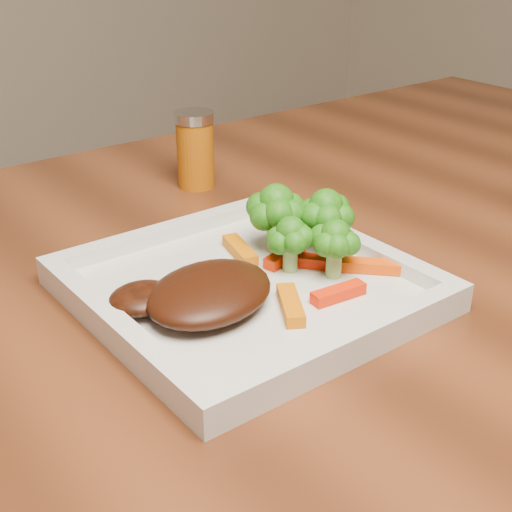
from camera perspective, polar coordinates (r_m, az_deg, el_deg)
plate at (r=0.62m, az=-0.73°, el=-2.81°), size 0.27×0.27×0.01m
steak at (r=0.58m, az=-3.75°, el=-2.94°), size 0.14×0.12×0.03m
broccoli_0 at (r=0.67m, az=1.62°, el=3.14°), size 0.07×0.07×0.07m
broccoli_1 at (r=0.67m, az=5.57°, el=2.79°), size 0.07×0.07×0.06m
broccoli_2 at (r=0.63m, az=6.32°, el=0.81°), size 0.06×0.06×0.06m
broccoli_3 at (r=0.63m, az=2.78°, el=1.37°), size 0.06×0.06×0.06m
carrot_0 at (r=0.60m, az=6.61°, el=-2.96°), size 0.05×0.02×0.01m
carrot_1 at (r=0.65m, az=9.01°, el=-0.77°), size 0.05×0.05×0.01m
carrot_2 at (r=0.58m, az=2.79°, el=-3.92°), size 0.04×0.06×0.01m
carrot_3 at (r=0.71m, az=3.69°, el=1.94°), size 0.05×0.02×0.01m
carrot_4 at (r=0.67m, az=-1.30°, el=0.49°), size 0.03×0.06×0.01m
carrot_5 at (r=0.65m, az=4.58°, el=-0.42°), size 0.05×0.05×0.01m
carrot_6 at (r=0.66m, az=2.32°, el=0.00°), size 0.05×0.02×0.01m
spice_shaker at (r=0.86m, az=-4.88°, el=8.46°), size 0.05×0.05×0.09m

